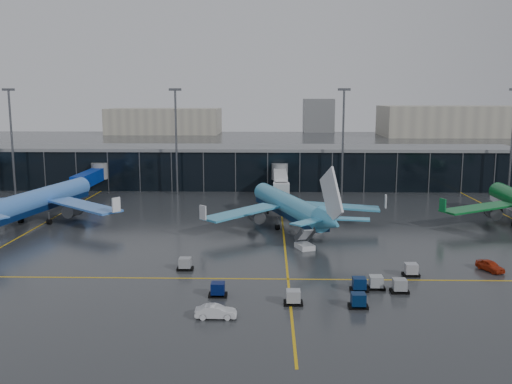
{
  "coord_description": "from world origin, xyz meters",
  "views": [
    {
      "loc": [
        7.58,
        -86.63,
        23.59
      ],
      "look_at": [
        5.0,
        18.0,
        6.0
      ],
      "focal_mm": 40.0,
      "sensor_mm": 36.0,
      "label": 1
    }
  ],
  "objects_px": {
    "airliner_klm_near": "(288,193)",
    "mobile_airstair": "(305,244)",
    "service_van_white": "(216,312)",
    "service_van_red": "(490,266)",
    "baggage_carts": "(324,284)",
    "airliner_arkefly": "(39,187)"
  },
  "relations": [
    {
      "from": "baggage_carts",
      "to": "service_van_white",
      "type": "height_order",
      "value": "baggage_carts"
    },
    {
      "from": "baggage_carts",
      "to": "service_van_red",
      "type": "height_order",
      "value": "baggage_carts"
    },
    {
      "from": "baggage_carts",
      "to": "mobile_airstair",
      "type": "relative_size",
      "value": 8.63
    },
    {
      "from": "service_van_white",
      "to": "airliner_klm_near",
      "type": "bearing_deg",
      "value": -12.66
    },
    {
      "from": "airliner_klm_near",
      "to": "service_van_red",
      "type": "bearing_deg",
      "value": -63.51
    },
    {
      "from": "service_van_red",
      "to": "baggage_carts",
      "type": "bearing_deg",
      "value": 177.81
    },
    {
      "from": "airliner_arkefly",
      "to": "mobile_airstair",
      "type": "xyz_separation_m",
      "value": [
        49.21,
        -18.79,
        -5.9
      ]
    },
    {
      "from": "airliner_arkefly",
      "to": "service_van_white",
      "type": "relative_size",
      "value": 9.72
    },
    {
      "from": "mobile_airstair",
      "to": "service_van_white",
      "type": "bearing_deg",
      "value": -132.95
    },
    {
      "from": "airliner_arkefly",
      "to": "airliner_klm_near",
      "type": "relative_size",
      "value": 1.07
    },
    {
      "from": "baggage_carts",
      "to": "service_van_white",
      "type": "xyz_separation_m",
      "value": [
        -12.49,
        -9.33,
        -0.02
      ]
    },
    {
      "from": "airliner_klm_near",
      "to": "service_van_red",
      "type": "relative_size",
      "value": 9.36
    },
    {
      "from": "mobile_airstair",
      "to": "service_van_white",
      "type": "xyz_separation_m",
      "value": [
        -11.26,
        -28.57,
        -0.03
      ]
    },
    {
      "from": "airliner_klm_near",
      "to": "mobile_airstair",
      "type": "bearing_deg",
      "value": -101.13
    },
    {
      "from": "mobile_airstair",
      "to": "service_van_red",
      "type": "relative_size",
      "value": 0.87
    },
    {
      "from": "airliner_arkefly",
      "to": "service_van_red",
      "type": "distance_m",
      "value": 79.83
    },
    {
      "from": "airliner_arkefly",
      "to": "mobile_airstair",
      "type": "distance_m",
      "value": 53.0
    },
    {
      "from": "airliner_arkefly",
      "to": "baggage_carts",
      "type": "xyz_separation_m",
      "value": [
        50.44,
        -38.04,
        -5.91
      ]
    },
    {
      "from": "airliner_klm_near",
      "to": "baggage_carts",
      "type": "relative_size",
      "value": 1.24
    },
    {
      "from": "airliner_arkefly",
      "to": "baggage_carts",
      "type": "height_order",
      "value": "airliner_arkefly"
    },
    {
      "from": "mobile_airstair",
      "to": "service_van_red",
      "type": "xyz_separation_m",
      "value": [
        24.69,
        -10.83,
        -0.03
      ]
    },
    {
      "from": "mobile_airstair",
      "to": "service_van_red",
      "type": "height_order",
      "value": "mobile_airstair"
    }
  ]
}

